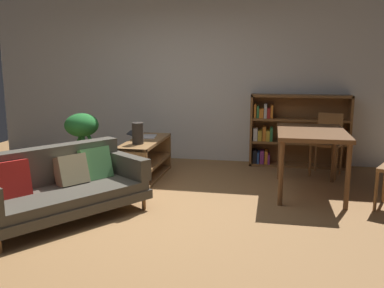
{
  "coord_description": "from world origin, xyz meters",
  "views": [
    {
      "loc": [
        1.43,
        -4.07,
        1.6
      ],
      "look_at": [
        0.53,
        0.45,
        0.7
      ],
      "focal_mm": 38.42,
      "sensor_mm": 36.0,
      "label": 1
    }
  ],
  "objects_px": {
    "desk_speaker": "(138,133)",
    "media_console": "(146,160)",
    "dining_chair_near": "(328,140)",
    "dining_table": "(311,137)",
    "bookshelf": "(293,131)",
    "potted_floor_plant": "(82,136)",
    "open_laptop": "(144,136)",
    "fabric_couch": "(59,185)"
  },
  "relations": [
    {
      "from": "fabric_couch",
      "to": "dining_chair_near",
      "type": "relative_size",
      "value": 2.08
    },
    {
      "from": "open_laptop",
      "to": "desk_speaker",
      "type": "bearing_deg",
      "value": -80.5
    },
    {
      "from": "media_console",
      "to": "dining_chair_near",
      "type": "height_order",
      "value": "dining_chair_near"
    },
    {
      "from": "bookshelf",
      "to": "dining_table",
      "type": "bearing_deg",
      "value": -83.8
    },
    {
      "from": "fabric_couch",
      "to": "bookshelf",
      "type": "height_order",
      "value": "bookshelf"
    },
    {
      "from": "desk_speaker",
      "to": "dining_chair_near",
      "type": "distance_m",
      "value": 2.75
    },
    {
      "from": "dining_chair_near",
      "to": "dining_table",
      "type": "bearing_deg",
      "value": -108.43
    },
    {
      "from": "dining_table",
      "to": "dining_chair_near",
      "type": "xyz_separation_m",
      "value": [
        0.32,
        0.97,
        -0.2
      ]
    },
    {
      "from": "media_console",
      "to": "dining_table",
      "type": "bearing_deg",
      "value": -6.59
    },
    {
      "from": "open_laptop",
      "to": "desk_speaker",
      "type": "relative_size",
      "value": 1.53
    },
    {
      "from": "media_console",
      "to": "desk_speaker",
      "type": "bearing_deg",
      "value": -91.63
    },
    {
      "from": "fabric_couch",
      "to": "bookshelf",
      "type": "distance_m",
      "value": 3.76
    },
    {
      "from": "fabric_couch",
      "to": "desk_speaker",
      "type": "xyz_separation_m",
      "value": [
        0.42,
        1.35,
        0.34
      ]
    },
    {
      "from": "potted_floor_plant",
      "to": "open_laptop",
      "type": "bearing_deg",
      "value": 12.02
    },
    {
      "from": "media_console",
      "to": "potted_floor_plant",
      "type": "distance_m",
      "value": 1.01
    },
    {
      "from": "fabric_couch",
      "to": "media_console",
      "type": "xyz_separation_m",
      "value": [
        0.43,
        1.63,
        -0.09
      ]
    },
    {
      "from": "media_console",
      "to": "open_laptop",
      "type": "relative_size",
      "value": 2.87
    },
    {
      "from": "potted_floor_plant",
      "to": "bookshelf",
      "type": "relative_size",
      "value": 0.59
    },
    {
      "from": "dining_chair_near",
      "to": "fabric_couch",
      "type": "bearing_deg",
      "value": -141.73
    },
    {
      "from": "fabric_couch",
      "to": "bookshelf",
      "type": "relative_size",
      "value": 1.22
    },
    {
      "from": "fabric_couch",
      "to": "open_laptop",
      "type": "bearing_deg",
      "value": 79.84
    },
    {
      "from": "media_console",
      "to": "potted_floor_plant",
      "type": "height_order",
      "value": "potted_floor_plant"
    },
    {
      "from": "open_laptop",
      "to": "bookshelf",
      "type": "distance_m",
      "value": 2.36
    },
    {
      "from": "desk_speaker",
      "to": "bookshelf",
      "type": "height_order",
      "value": "bookshelf"
    },
    {
      "from": "open_laptop",
      "to": "dining_table",
      "type": "xyz_separation_m",
      "value": [
        2.32,
        -0.48,
        0.14
      ]
    },
    {
      "from": "fabric_couch",
      "to": "bookshelf",
      "type": "bearing_deg",
      "value": 48.33
    },
    {
      "from": "media_console",
      "to": "dining_chair_near",
      "type": "xyz_separation_m",
      "value": [
        2.55,
        0.71,
        0.25
      ]
    },
    {
      "from": "fabric_couch",
      "to": "potted_floor_plant",
      "type": "bearing_deg",
      "value": 107.93
    },
    {
      "from": "potted_floor_plant",
      "to": "fabric_couch",
      "type": "bearing_deg",
      "value": -72.07
    },
    {
      "from": "open_laptop",
      "to": "desk_speaker",
      "type": "height_order",
      "value": "desk_speaker"
    },
    {
      "from": "media_console",
      "to": "bookshelf",
      "type": "relative_size",
      "value": 0.82
    },
    {
      "from": "media_console",
      "to": "bookshelf",
      "type": "xyz_separation_m",
      "value": [
        2.07,
        1.17,
        0.29
      ]
    },
    {
      "from": "open_laptop",
      "to": "desk_speaker",
      "type": "xyz_separation_m",
      "value": [
        0.09,
        -0.51,
        0.12
      ]
    },
    {
      "from": "dining_chair_near",
      "to": "desk_speaker",
      "type": "bearing_deg",
      "value": -158.65
    },
    {
      "from": "media_console",
      "to": "dining_table",
      "type": "relative_size",
      "value": 1.03
    },
    {
      "from": "desk_speaker",
      "to": "media_console",
      "type": "bearing_deg",
      "value": 88.37
    },
    {
      "from": "dining_table",
      "to": "dining_chair_near",
      "type": "relative_size",
      "value": 1.35
    },
    {
      "from": "potted_floor_plant",
      "to": "bookshelf",
      "type": "distance_m",
      "value": 3.24
    },
    {
      "from": "open_laptop",
      "to": "dining_table",
      "type": "bearing_deg",
      "value": -11.69
    },
    {
      "from": "open_laptop",
      "to": "potted_floor_plant",
      "type": "relative_size",
      "value": 0.48
    },
    {
      "from": "media_console",
      "to": "dining_table",
      "type": "distance_m",
      "value": 2.28
    },
    {
      "from": "desk_speaker",
      "to": "bookshelf",
      "type": "xyz_separation_m",
      "value": [
        2.08,
        1.46,
        -0.14
      ]
    }
  ]
}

